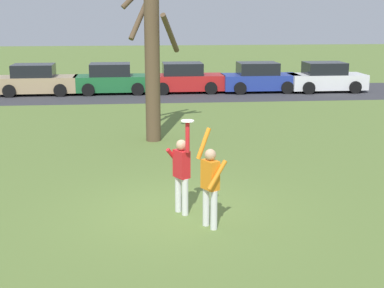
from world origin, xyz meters
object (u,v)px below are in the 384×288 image
object	(u,v)px
parked_car_red	(185,79)
parked_car_white	(326,78)
person_defender	(210,181)
bare_tree_tall	(153,45)
frisbee_disc	(187,121)
parked_car_blue	(259,78)
parked_car_tan	(36,81)
person_catcher	(182,170)
parked_car_green	(113,80)

from	to	relation	value
parked_car_red	parked_car_white	size ratio (longest dim) A/B	1.00
person_defender	bare_tree_tall	distance (m)	8.38
frisbee_disc	parked_car_blue	xyz separation A→B (m)	(5.60, 18.44, -1.37)
frisbee_disc	parked_car_tan	size ratio (longest dim) A/B	0.07
person_defender	parked_car_red	bearing A→B (deg)	-33.55
person_defender	parked_car_tan	size ratio (longest dim) A/B	0.50
parked_car_blue	person_catcher	bearing A→B (deg)	-107.92
parked_car_green	parked_car_tan	bearing A→B (deg)	-179.78
parked_car_tan	parked_car_green	size ratio (longest dim) A/B	1.00
person_defender	parked_car_white	xyz separation A→B (m)	(8.84, 18.88, -0.25)
person_defender	parked_car_tan	world-z (taller)	person_defender
person_defender	parked_car_green	size ratio (longest dim) A/B	0.50
bare_tree_tall	parked_car_white	bearing A→B (deg)	48.20
person_defender	frisbee_disc	bearing A→B (deg)	0.00
parked_car_red	person_defender	bearing A→B (deg)	-93.94
frisbee_disc	parked_car_green	size ratio (longest dim) A/B	0.07
person_defender	bare_tree_tall	size ratio (longest dim) A/B	0.33
person_defender	parked_car_blue	size ratio (longest dim) A/B	0.50
parked_car_tan	parked_car_red	world-z (taller)	same
parked_car_green	parked_car_blue	world-z (taller)	same
parked_car_tan	bare_tree_tall	xyz separation A→B (m)	(5.78, -11.25, 2.50)
person_catcher	parked_car_red	bearing A→B (deg)	144.73
parked_car_green	parked_car_white	xyz separation A→B (m)	(11.53, -0.45, 0.00)
person_catcher	parked_car_red	world-z (taller)	person_catcher
bare_tree_tall	parked_car_red	bearing A→B (deg)	79.85
parked_car_white	parked_car_tan	bearing A→B (deg)	178.01
frisbee_disc	bare_tree_tall	bearing A→B (deg)	93.72
parked_car_green	parked_car_blue	bearing A→B (deg)	-2.03
person_defender	parked_car_red	distance (m)	19.36
parked_car_white	bare_tree_tall	size ratio (longest dim) A/B	0.67
frisbee_disc	parked_car_blue	distance (m)	19.32
frisbee_disc	person_defender	bearing A→B (deg)	-59.87
frisbee_disc	bare_tree_tall	distance (m)	7.45
person_catcher	parked_car_blue	world-z (taller)	person_catcher
person_defender	bare_tree_tall	world-z (taller)	bare_tree_tall
person_defender	parked_car_blue	world-z (taller)	person_defender
person_catcher	bare_tree_tall	distance (m)	7.50
bare_tree_tall	frisbee_disc	bearing A→B (deg)	-86.28
parked_car_blue	bare_tree_tall	size ratio (longest dim) A/B	0.67
person_catcher	parked_car_tan	world-z (taller)	person_catcher
parked_car_tan	parked_car_green	bearing A→B (deg)	0.22
parked_car_green	bare_tree_tall	distance (m)	11.72
person_defender	parked_car_green	bearing A→B (deg)	-22.20
frisbee_disc	bare_tree_tall	world-z (taller)	bare_tree_tall
parked_car_white	bare_tree_tall	xyz separation A→B (m)	(-9.71, -10.86, 2.50)
person_catcher	person_defender	distance (m)	1.01
frisbee_disc	parked_car_white	xyz separation A→B (m)	(9.23, 18.20, -1.37)
person_catcher	parked_car_green	distance (m)	18.58
parked_car_green	bare_tree_tall	size ratio (longest dim) A/B	0.67
frisbee_disc	parked_car_green	distance (m)	18.84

